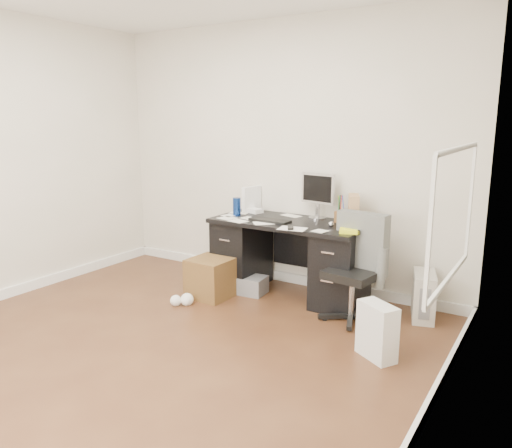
{
  "coord_description": "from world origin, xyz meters",
  "views": [
    {
      "loc": [
        2.53,
        -2.54,
        1.73
      ],
      "look_at": [
        0.2,
        1.2,
        0.79
      ],
      "focal_mm": 35.0,
      "sensor_mm": 36.0,
      "label": 1
    }
  ],
  "objects_px": {
    "desk": "(289,256)",
    "pc_tower": "(424,296)",
    "wicker_basket": "(211,278)",
    "lcd_monitor": "(318,196)",
    "office_chair": "(353,268)",
    "keyboard": "(270,220)"
  },
  "relations": [
    {
      "from": "office_chair",
      "to": "pc_tower",
      "type": "bearing_deg",
      "value": 44.49
    },
    {
      "from": "desk",
      "to": "pc_tower",
      "type": "relative_size",
      "value": 3.67
    },
    {
      "from": "desk",
      "to": "lcd_monitor",
      "type": "bearing_deg",
      "value": 49.77
    },
    {
      "from": "pc_tower",
      "to": "office_chair",
      "type": "bearing_deg",
      "value": -160.91
    },
    {
      "from": "pc_tower",
      "to": "wicker_basket",
      "type": "distance_m",
      "value": 1.98
    },
    {
      "from": "wicker_basket",
      "to": "keyboard",
      "type": "bearing_deg",
      "value": 34.16
    },
    {
      "from": "lcd_monitor",
      "to": "keyboard",
      "type": "xyz_separation_m",
      "value": [
        -0.33,
        -0.37,
        -0.22
      ]
    },
    {
      "from": "office_chair",
      "to": "lcd_monitor",
      "type": "bearing_deg",
      "value": 147.83
    },
    {
      "from": "lcd_monitor",
      "to": "office_chair",
      "type": "relative_size",
      "value": 0.49
    },
    {
      "from": "desk",
      "to": "wicker_basket",
      "type": "distance_m",
      "value": 0.8
    },
    {
      "from": "desk",
      "to": "office_chair",
      "type": "relative_size",
      "value": 1.61
    },
    {
      "from": "pc_tower",
      "to": "keyboard",
      "type": "bearing_deg",
      "value": 173.08
    },
    {
      "from": "lcd_monitor",
      "to": "keyboard",
      "type": "height_order",
      "value": "lcd_monitor"
    },
    {
      "from": "keyboard",
      "to": "desk",
      "type": "bearing_deg",
      "value": 48.1
    },
    {
      "from": "desk",
      "to": "wicker_basket",
      "type": "bearing_deg",
      "value": -142.94
    },
    {
      "from": "lcd_monitor",
      "to": "keyboard",
      "type": "relative_size",
      "value": 1.12
    },
    {
      "from": "lcd_monitor",
      "to": "wicker_basket",
      "type": "relative_size",
      "value": 1.19
    },
    {
      "from": "keyboard",
      "to": "office_chair",
      "type": "bearing_deg",
      "value": -6.07
    },
    {
      "from": "desk",
      "to": "keyboard",
      "type": "bearing_deg",
      "value": -134.43
    },
    {
      "from": "wicker_basket",
      "to": "lcd_monitor",
      "type": "bearing_deg",
      "value": 40.6
    },
    {
      "from": "office_chair",
      "to": "keyboard",
      "type": "bearing_deg",
      "value": -179.44
    },
    {
      "from": "desk",
      "to": "pc_tower",
      "type": "distance_m",
      "value": 1.31
    }
  ]
}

